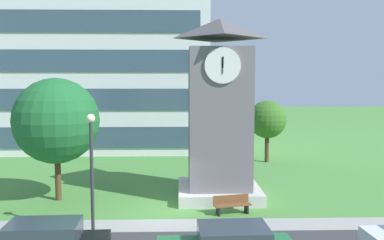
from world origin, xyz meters
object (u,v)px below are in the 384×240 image
street_lamp (92,159)px  tree_streetside (267,120)px  park_bench (232,204)px  tree_by_building (56,121)px  clock_tower (219,119)px

street_lamp → tree_streetside: size_ratio=1.04×
park_bench → tree_by_building: size_ratio=0.28×
tree_streetside → clock_tower: bearing=-115.6°
street_lamp → clock_tower: bearing=43.9°
tree_streetside → tree_by_building: tree_by_building is taller
clock_tower → street_lamp: bearing=-136.1°
street_lamp → tree_streetside: street_lamp is taller
park_bench → tree_by_building: (-9.03, 2.59, 3.81)m
clock_tower → tree_streetside: bearing=64.4°
park_bench → street_lamp: street_lamp is taller
clock_tower → tree_streetside: size_ratio=2.00×
clock_tower → tree_by_building: clock_tower is taller
clock_tower → tree_by_building: 8.68m
clock_tower → tree_by_building: size_ratio=1.48×
street_lamp → tree_streetside: (10.43, 15.30, 0.14)m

